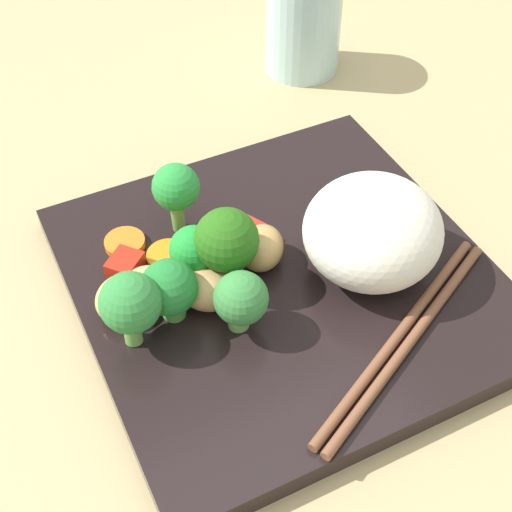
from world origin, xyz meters
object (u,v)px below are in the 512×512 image
at_px(chopstick_pair, 404,338).
at_px(drinking_glass, 303,23).
at_px(carrot_slice_0, 125,243).
at_px(square_plate, 282,281).
at_px(rice_mound, 373,231).
at_px(broccoli_floret_4, 227,242).

height_order(chopstick_pair, drinking_glass, drinking_glass).
height_order(carrot_slice_0, chopstick_pair, chopstick_pair).
xyz_separation_m(square_plate, rice_mound, (-0.06, 0.02, 0.04)).
relative_size(broccoli_floret_4, chopstick_pair, 0.34).
height_order(square_plate, chopstick_pair, chopstick_pair).
bearing_deg(square_plate, carrot_slice_0, -40.25).
relative_size(rice_mound, drinking_glass, 1.02).
bearing_deg(chopstick_pair, carrot_slice_0, 102.38).
relative_size(broccoli_floret_4, carrot_slice_0, 2.17).
xyz_separation_m(broccoli_floret_4, drinking_glass, (-0.19, -0.24, -0.01)).
bearing_deg(carrot_slice_0, chopstick_pair, 128.65).
height_order(rice_mound, chopstick_pair, rice_mound).
bearing_deg(carrot_slice_0, rice_mound, 146.53).
height_order(broccoli_floret_4, chopstick_pair, broccoli_floret_4).
xyz_separation_m(broccoli_floret_4, chopstick_pair, (-0.08, 0.10, -0.04)).
bearing_deg(rice_mound, square_plate, -20.21).
height_order(square_plate, broccoli_floret_4, broccoli_floret_4).
bearing_deg(chopstick_pair, drinking_glass, 44.90).
bearing_deg(square_plate, drinking_glass, -122.17).
bearing_deg(square_plate, chopstick_pair, 115.20).
bearing_deg(carrot_slice_0, drinking_glass, -145.01).
xyz_separation_m(rice_mound, carrot_slice_0, (0.15, -0.10, -0.03)).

